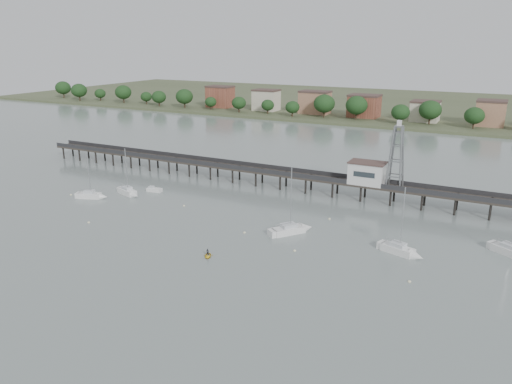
% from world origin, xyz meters
% --- Properties ---
extents(ground_plane, '(500.00, 500.00, 0.00)m').
position_xyz_m(ground_plane, '(0.00, 0.00, 0.00)').
color(ground_plane, slate).
rests_on(ground_plane, ground).
extents(pier, '(150.00, 5.00, 5.50)m').
position_xyz_m(pier, '(0.00, 60.00, 3.79)').
color(pier, '#2D2823').
rests_on(pier, ground).
extents(pier_building, '(8.40, 5.40, 5.30)m').
position_xyz_m(pier_building, '(25.00, 60.00, 6.67)').
color(pier_building, silver).
rests_on(pier_building, ground).
extents(lattice_tower, '(3.20, 3.20, 15.50)m').
position_xyz_m(lattice_tower, '(31.50, 60.00, 11.10)').
color(lattice_tower, slate).
rests_on(lattice_tower, ground).
extents(sailboat_d, '(8.18, 4.57, 13.02)m').
position_xyz_m(sailboat_d, '(39.78, 31.65, 0.64)').
color(sailboat_d, white).
rests_on(sailboat_d, ground).
extents(sailboat_b, '(7.64, 4.25, 12.21)m').
position_xyz_m(sailboat_b, '(-27.40, 36.95, 0.65)').
color(sailboat_b, white).
rests_on(sailboat_b, ground).
extents(sailboat_a, '(7.38, 4.37, 11.84)m').
position_xyz_m(sailboat_a, '(-33.44, 31.05, 0.65)').
color(sailboat_a, white).
rests_on(sailboat_a, ground).
extents(sailboat_c, '(7.27, 8.51, 14.37)m').
position_xyz_m(sailboat_c, '(18.31, 32.86, 0.64)').
color(sailboat_c, white).
rests_on(sailboat_c, ground).
extents(white_tender, '(4.02, 2.10, 1.49)m').
position_xyz_m(white_tender, '(-24.10, 42.20, 0.46)').
color(white_tender, white).
rests_on(white_tender, ground).
extents(yellow_dinghy, '(1.75, 1.17, 2.38)m').
position_xyz_m(yellow_dinghy, '(9.30, 15.02, 0.00)').
color(yellow_dinghy, yellow).
rests_on(yellow_dinghy, ground).
extents(dinghy_occupant, '(0.90, 1.38, 0.31)m').
position_xyz_m(dinghy_occupant, '(9.30, 15.02, 0.00)').
color(dinghy_occupant, black).
rests_on(dinghy_occupant, ground).
extents(mooring_buoys, '(83.71, 25.73, 0.39)m').
position_xyz_m(mooring_buoys, '(3.29, 28.80, 0.08)').
color(mooring_buoys, '#F2EEBC').
rests_on(mooring_buoys, ground).
extents(far_shore, '(500.00, 170.00, 10.40)m').
position_xyz_m(far_shore, '(0.36, 239.58, 0.95)').
color(far_shore, '#475133').
rests_on(far_shore, ground).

